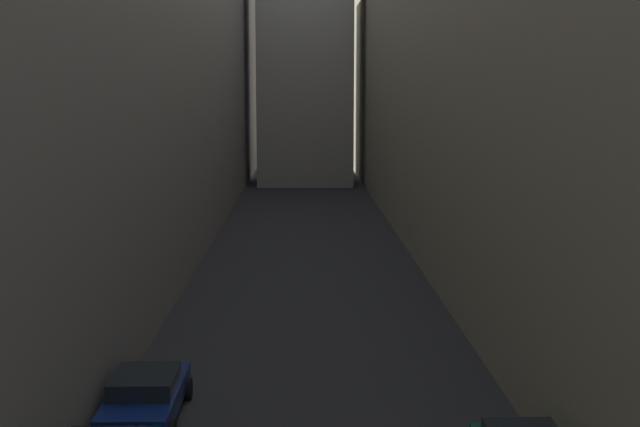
% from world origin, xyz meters
% --- Properties ---
extents(ground_plane, '(264.00, 264.00, 0.00)m').
position_xyz_m(ground_plane, '(0.00, 48.00, 0.00)').
color(ground_plane, '#232326').
extents(building_block_left, '(13.50, 108.00, 21.40)m').
position_xyz_m(building_block_left, '(-12.25, 50.00, 10.70)').
color(building_block_left, slate).
rests_on(building_block_left, ground).
extents(building_block_right, '(13.51, 108.00, 20.59)m').
position_xyz_m(building_block_right, '(12.26, 50.00, 10.29)').
color(building_block_right, gray).
rests_on(building_block_right, ground).
extents(parked_car_left_far, '(1.99, 4.47, 1.32)m').
position_xyz_m(parked_car_left_far, '(-4.40, 22.65, 0.69)').
color(parked_car_left_far, navy).
rests_on(parked_car_left_far, ground).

